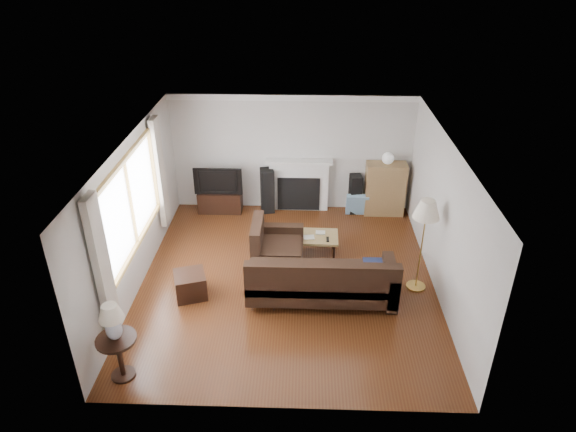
{
  "coord_description": "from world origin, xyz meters",
  "views": [
    {
      "loc": [
        0.26,
        -7.26,
        5.26
      ],
      "look_at": [
        0.0,
        0.3,
        1.1
      ],
      "focal_mm": 32.0,
      "sensor_mm": 36.0,
      "label": 1
    }
  ],
  "objects_px": {
    "floor_lamp": "(422,246)",
    "side_table": "(120,357)",
    "bookshelf": "(385,189)",
    "sectional_sofa": "(321,277)",
    "coffee_table": "(309,245)",
    "tv_stand": "(220,201)"
  },
  "relations": [
    {
      "from": "sectional_sofa",
      "to": "floor_lamp",
      "type": "relative_size",
      "value": 1.57
    },
    {
      "from": "tv_stand",
      "to": "floor_lamp",
      "type": "relative_size",
      "value": 0.56
    },
    {
      "from": "sectional_sofa",
      "to": "tv_stand",
      "type": "bearing_deg",
      "value": 125.13
    },
    {
      "from": "bookshelf",
      "to": "floor_lamp",
      "type": "bearing_deg",
      "value": -85.15
    },
    {
      "from": "sectional_sofa",
      "to": "floor_lamp",
      "type": "distance_m",
      "value": 1.71
    },
    {
      "from": "tv_stand",
      "to": "floor_lamp",
      "type": "xyz_separation_m",
      "value": [
        3.72,
        -2.63,
        0.6
      ]
    },
    {
      "from": "bookshelf",
      "to": "floor_lamp",
      "type": "distance_m",
      "value": 2.68
    },
    {
      "from": "sectional_sofa",
      "to": "bookshelf",
      "type": "bearing_deg",
      "value": 65.03
    },
    {
      "from": "sectional_sofa",
      "to": "side_table",
      "type": "bearing_deg",
      "value": -146.51
    },
    {
      "from": "coffee_table",
      "to": "floor_lamp",
      "type": "xyz_separation_m",
      "value": [
        1.82,
        -0.95,
        0.62
      ]
    },
    {
      "from": "coffee_table",
      "to": "floor_lamp",
      "type": "distance_m",
      "value": 2.15
    },
    {
      "from": "tv_stand",
      "to": "sectional_sofa",
      "type": "height_order",
      "value": "sectional_sofa"
    },
    {
      "from": "floor_lamp",
      "to": "side_table",
      "type": "relative_size",
      "value": 2.49
    },
    {
      "from": "bookshelf",
      "to": "side_table",
      "type": "relative_size",
      "value": 1.71
    },
    {
      "from": "bookshelf",
      "to": "side_table",
      "type": "xyz_separation_m",
      "value": [
        -4.11,
        -4.8,
        -0.24
      ]
    },
    {
      "from": "sectional_sofa",
      "to": "coffee_table",
      "type": "distance_m",
      "value": 1.33
    },
    {
      "from": "side_table",
      "to": "tv_stand",
      "type": "bearing_deg",
      "value": 82.64
    },
    {
      "from": "bookshelf",
      "to": "side_table",
      "type": "distance_m",
      "value": 6.33
    },
    {
      "from": "bookshelf",
      "to": "floor_lamp",
      "type": "height_order",
      "value": "floor_lamp"
    },
    {
      "from": "sectional_sofa",
      "to": "coffee_table",
      "type": "relative_size",
      "value": 2.44
    },
    {
      "from": "floor_lamp",
      "to": "side_table",
      "type": "bearing_deg",
      "value": -153.68
    },
    {
      "from": "tv_stand",
      "to": "sectional_sofa",
      "type": "distance_m",
      "value": 3.65
    }
  ]
}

